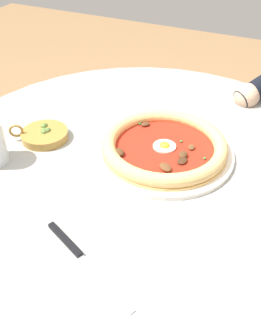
{
  "coord_description": "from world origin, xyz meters",
  "views": [
    {
      "loc": [
        -0.63,
        -0.26,
        1.22
      ],
      "look_at": [
        -0.03,
        0.02,
        0.7
      ],
      "focal_mm": 40.38,
      "sensor_mm": 36.0,
      "label": 1
    }
  ],
  "objects_px": {
    "steak_knife": "(76,251)",
    "olive_pan": "(44,134)",
    "dining_table": "(143,199)",
    "pizza_on_plate": "(164,147)"
  },
  "relations": [
    {
      "from": "steak_knife",
      "to": "olive_pan",
      "type": "distance_m",
      "value": 0.36
    },
    {
      "from": "dining_table",
      "to": "olive_pan",
      "type": "distance_m",
      "value": 0.29
    },
    {
      "from": "dining_table",
      "to": "olive_pan",
      "type": "xyz_separation_m",
      "value": [
        -0.04,
        0.24,
        0.14
      ]
    },
    {
      "from": "pizza_on_plate",
      "to": "steak_knife",
      "type": "height_order",
      "value": "pizza_on_plate"
    },
    {
      "from": "pizza_on_plate",
      "to": "olive_pan",
      "type": "bearing_deg",
      "value": 102.48
    },
    {
      "from": "steak_knife",
      "to": "pizza_on_plate",
      "type": "bearing_deg",
      "value": -5.57
    },
    {
      "from": "steak_knife",
      "to": "olive_pan",
      "type": "height_order",
      "value": "olive_pan"
    },
    {
      "from": "dining_table",
      "to": "pizza_on_plate",
      "type": "height_order",
      "value": "pizza_on_plate"
    },
    {
      "from": "pizza_on_plate",
      "to": "olive_pan",
      "type": "xyz_separation_m",
      "value": [
        -0.06,
        0.28,
        -0.01
      ]
    },
    {
      "from": "dining_table",
      "to": "pizza_on_plate",
      "type": "bearing_deg",
      "value": -55.36
    }
  ]
}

